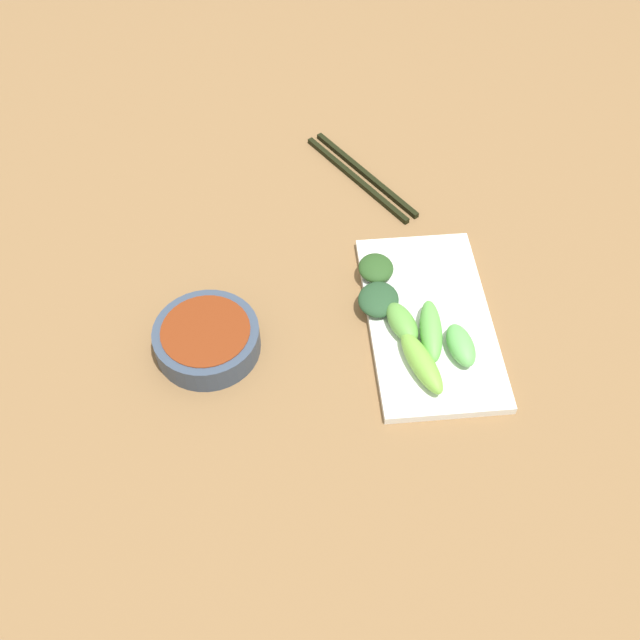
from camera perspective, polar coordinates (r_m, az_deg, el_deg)
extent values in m
cube|color=brown|center=(0.97, 0.45, -1.15)|extent=(2.10, 2.10, 0.02)
cylinder|color=#354356|center=(0.94, -8.57, -1.47)|extent=(0.13, 0.13, 0.04)
cylinder|color=maroon|center=(0.94, -8.61, -1.25)|extent=(0.11, 0.11, 0.03)
cube|color=white|center=(0.98, 8.25, 0.14)|extent=(0.16, 0.29, 0.01)
ellipsoid|color=#5D9F40|center=(0.95, 6.26, -0.20)|extent=(0.05, 0.07, 0.03)
ellipsoid|color=#74B43E|center=(0.91, 7.71, -3.23)|extent=(0.06, 0.10, 0.03)
ellipsoid|color=#244728|center=(0.97, 4.46, 1.57)|extent=(0.07, 0.07, 0.02)
ellipsoid|color=#62B156|center=(0.94, 10.64, -1.89)|extent=(0.04, 0.07, 0.03)
ellipsoid|color=#294D1F|center=(1.00, 4.27, 3.96)|extent=(0.05, 0.05, 0.02)
ellipsoid|color=#63B94C|center=(0.94, 8.42, -0.82)|extent=(0.04, 0.10, 0.03)
cube|color=black|center=(1.15, 2.76, 10.64)|extent=(0.13, 0.20, 0.01)
cube|color=black|center=(1.16, 3.48, 11.00)|extent=(0.13, 0.20, 0.01)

